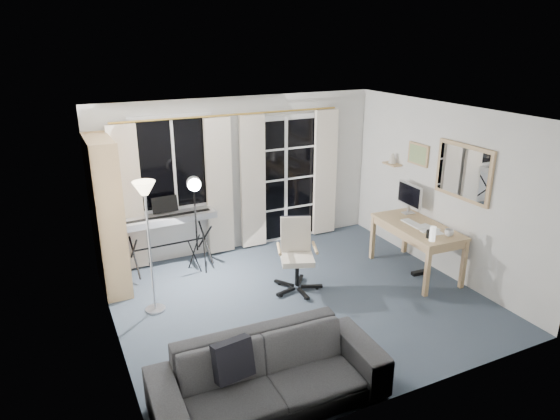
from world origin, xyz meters
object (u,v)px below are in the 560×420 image
at_px(desk, 417,231).
at_px(mug, 449,232).
at_px(studio_light, 194,195).
at_px(office_chair, 296,248).
at_px(sofa, 269,365).
at_px(keyboard_piano, 168,220).
at_px(monitor, 410,196).
at_px(bookshelf, 105,220).
at_px(torchiere_lamp, 146,209).

bearing_deg(desk, mug, -75.94).
height_order(studio_light, desk, studio_light).
relative_size(office_chair, sofa, 0.45).
bearing_deg(desk, studio_light, 157.21).
bearing_deg(desk, office_chair, 171.06).
bearing_deg(keyboard_piano, sofa, -90.62).
bearing_deg(studio_light, monitor, -5.93).
distance_m(bookshelf, studio_light, 1.21).
bearing_deg(keyboard_piano, office_chair, -45.63).
distance_m(bookshelf, desk, 4.27).
distance_m(torchiere_lamp, keyboard_piano, 1.35).
bearing_deg(office_chair, torchiere_lamp, -164.87).
distance_m(keyboard_piano, mug, 3.89).
height_order(keyboard_piano, monitor, monitor).
relative_size(mug, sofa, 0.05).
height_order(keyboard_piano, studio_light, studio_light).
distance_m(office_chair, mug, 2.04).
relative_size(desk, sofa, 0.64).
height_order(bookshelf, torchiere_lamp, bookshelf).
height_order(torchiere_lamp, office_chair, torchiere_lamp).
height_order(studio_light, sofa, studio_light).
xyz_separation_m(bookshelf, monitor, (4.20, -0.98, 0.03)).
bearing_deg(desk, sofa, -149.66).
bearing_deg(office_chair, mug, -4.11).
bearing_deg(bookshelf, sofa, -72.40).
xyz_separation_m(desk, monitor, (0.20, 0.45, 0.37)).
bearing_deg(studio_light, desk, -14.93).
xyz_separation_m(monitor, sofa, (-3.22, -2.03, -0.58)).
xyz_separation_m(bookshelf, office_chair, (2.27, -1.07, -0.40)).
bearing_deg(sofa, office_chair, 58.54).
xyz_separation_m(mug, sofa, (-3.12, -1.08, -0.37)).
bearing_deg(torchiere_lamp, keyboard_piano, 66.44).
xyz_separation_m(office_chair, desk, (1.74, -0.36, 0.07)).
distance_m(monitor, mug, 0.98).
bearing_deg(bookshelf, keyboard_piano, 14.79).
distance_m(keyboard_piano, sofa, 3.26).
bearing_deg(sofa, monitor, 34.34).
relative_size(keyboard_piano, studio_light, 0.95).
height_order(bookshelf, studio_light, bookshelf).
distance_m(bookshelf, monitor, 4.31).
height_order(office_chair, monitor, monitor).
bearing_deg(office_chair, bookshelf, 175.78).
distance_m(bookshelf, torchiere_lamp, 1.03).
relative_size(office_chair, desk, 0.70).
xyz_separation_m(torchiere_lamp, desk, (3.62, -0.55, -0.71)).
bearing_deg(keyboard_piano, torchiere_lamp, -116.06).
height_order(office_chair, desk, office_chair).
bearing_deg(keyboard_piano, mug, -36.32).
bearing_deg(mug, office_chair, 154.93).
relative_size(office_chair, monitor, 1.85).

